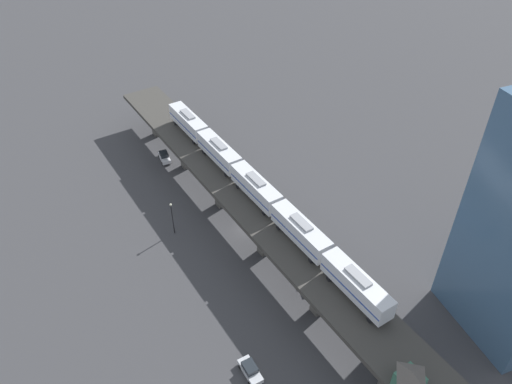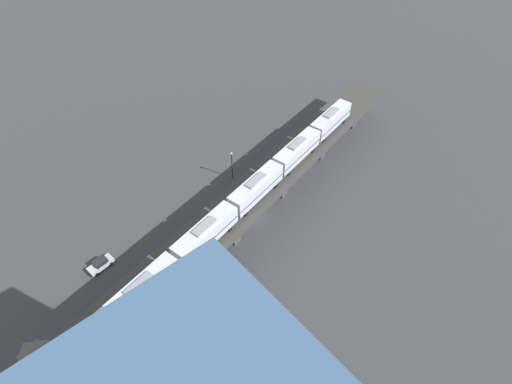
% 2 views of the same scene
% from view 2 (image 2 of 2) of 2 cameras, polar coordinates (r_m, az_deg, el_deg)
% --- Properties ---
extents(ground_plane, '(400.00, 400.00, 0.00)m').
position_cam_2_polar(ground_plane, '(76.88, -0.04, -3.92)').
color(ground_plane, '#38383A').
extents(elevated_viaduct, '(26.75, 91.81, 8.12)m').
position_cam_2_polar(elevated_viaduct, '(71.90, 0.05, -0.16)').
color(elevated_viaduct, '#393733').
rests_on(elevated_viaduct, ground).
extents(subway_train, '(15.30, 61.69, 4.45)m').
position_cam_2_polar(subway_train, '(67.60, 0.00, 0.63)').
color(subway_train, silver).
rests_on(subway_train, elevated_viaduct).
extents(signal_hut, '(3.80, 3.80, 3.40)m').
position_cam_2_polar(signal_hut, '(58.28, -29.01, -19.90)').
color(signal_hut, '#33604C').
rests_on(signal_hut, elevated_viaduct).
extents(street_car_white, '(2.06, 4.46, 1.89)m').
position_cam_2_polar(street_car_white, '(95.17, 8.99, 7.52)').
color(street_car_white, silver).
rests_on(street_car_white, ground).
extents(street_car_silver, '(2.43, 4.61, 1.89)m').
position_cam_2_polar(street_car_silver, '(74.29, -21.32, -9.55)').
color(street_car_silver, '#B7BABF').
rests_on(street_car_silver, ground).
extents(delivery_truck, '(3.32, 7.46, 3.20)m').
position_cam_2_polar(delivery_truck, '(66.81, -4.53, -12.38)').
color(delivery_truck, '#333338').
rests_on(delivery_truck, ground).
extents(street_lamp, '(0.44, 0.44, 6.94)m').
position_cam_2_polar(street_lamp, '(82.49, -3.46, 4.12)').
color(street_lamp, black).
rests_on(street_lamp, ground).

